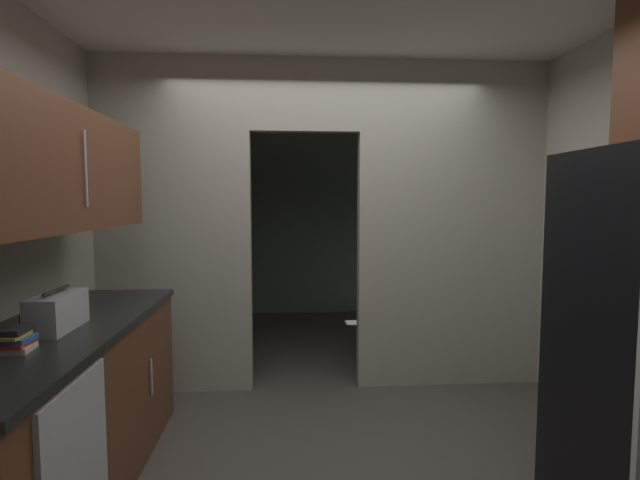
% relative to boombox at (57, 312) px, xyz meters
% --- Properties ---
extents(ground, '(20.00, 20.00, 0.00)m').
position_rel_boombox_xyz_m(ground, '(1.45, 0.15, -1.01)').
color(ground, '#47423D').
extents(kitchen_overhead_slab, '(4.05, 6.69, 0.06)m').
position_rel_boombox_xyz_m(kitchen_overhead_slab, '(1.45, 0.55, 1.71)').
color(kitchen_overhead_slab, silver).
extents(kitchen_partition, '(3.65, 0.12, 2.68)m').
position_rel_boombox_xyz_m(kitchen_partition, '(1.49, 1.49, 0.40)').
color(kitchen_partition, '#ADA899').
rests_on(kitchen_partition, ground).
extents(adjoining_room_shell, '(3.65, 2.73, 2.68)m').
position_rel_boombox_xyz_m(adjoining_room_shell, '(1.45, 3.37, 0.34)').
color(adjoining_room_shell, gray).
rests_on(adjoining_room_shell, ground).
extents(lower_cabinet_run, '(0.69, 2.08, 0.92)m').
position_rel_boombox_xyz_m(lower_cabinet_run, '(-0.03, 0.03, -0.55)').
color(lower_cabinet_run, brown).
rests_on(lower_cabinet_run, ground).
extents(upper_cabinet_counterside, '(0.36, 1.87, 0.62)m').
position_rel_boombox_xyz_m(upper_cabinet_counterside, '(-0.03, 0.03, 0.70)').
color(upper_cabinet_counterside, brown).
extents(boombox, '(0.17, 0.37, 0.21)m').
position_rel_boombox_xyz_m(boombox, '(0.00, 0.00, 0.00)').
color(boombox, '#B2B2B7').
rests_on(boombox, lower_cabinet_run).
extents(book_stack, '(0.13, 0.16, 0.10)m').
position_rel_boombox_xyz_m(book_stack, '(-0.01, -0.34, -0.04)').
color(book_stack, beige).
rests_on(book_stack, lower_cabinet_run).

